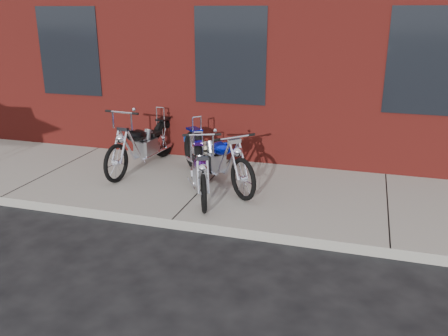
% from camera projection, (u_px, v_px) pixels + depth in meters
% --- Properties ---
extents(ground, '(120.00, 120.00, 0.00)m').
position_uv_depth(ground, '(172.00, 229.00, 6.89)').
color(ground, '#242526').
rests_on(ground, ground).
extents(sidewalk, '(22.00, 3.00, 0.15)m').
position_uv_depth(sidewalk, '(206.00, 189.00, 8.23)').
color(sidewalk, gray).
rests_on(sidewalk, ground).
extents(chopper_purple, '(0.89, 1.93, 1.15)m').
position_uv_depth(chopper_purple, '(201.00, 172.00, 7.71)').
color(chopper_purple, black).
rests_on(chopper_purple, sidewalk).
extents(chopper_blue, '(1.83, 1.73, 1.05)m').
position_uv_depth(chopper_blue, '(215.00, 159.00, 8.17)').
color(chopper_blue, black).
rests_on(chopper_blue, sidewalk).
extents(chopper_third, '(0.59, 2.39, 1.21)m').
position_uv_depth(chopper_third, '(143.00, 146.00, 8.99)').
color(chopper_third, black).
rests_on(chopper_third, sidewalk).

